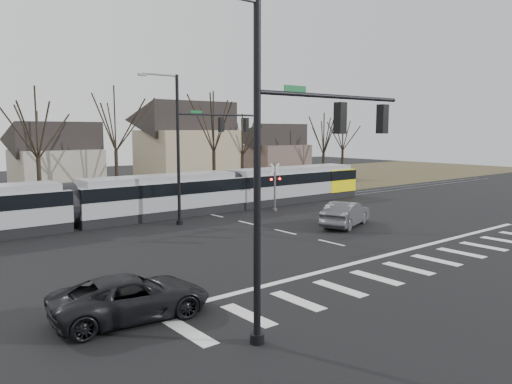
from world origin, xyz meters
TOP-DOWN VIEW (x-y plane):
  - ground at (0.00, 0.00)m, footprint 140.00×140.00m
  - grass_verge at (0.00, 32.00)m, footprint 140.00×28.00m
  - crosswalk at (0.00, -4.00)m, footprint 27.00×2.60m
  - stop_line at (0.00, -1.80)m, footprint 28.00×0.35m
  - lane_dashes at (0.00, 16.00)m, footprint 0.18×30.00m
  - rail_pair at (0.00, 15.80)m, footprint 90.00×1.52m
  - tram at (-3.76, 16.00)m, footprint 41.57×3.09m
  - sedan at (4.51, 4.88)m, footprint 5.29×6.36m
  - suv at (-14.11, -1.68)m, footprint 3.63×5.98m
  - signal_pole_near_left at (-10.41, -6.00)m, footprint 9.28×0.44m
  - signal_pole_far at (-2.41, 12.50)m, footprint 9.28×0.44m
  - rail_crossing_signal at (5.00, 12.79)m, footprint 1.08×0.36m
  - tree_row at (2.00, 26.00)m, footprint 59.20×7.20m
  - house_b at (-5.00, 36.00)m, footprint 8.64×7.56m
  - house_c at (9.00, 33.00)m, footprint 10.80×8.64m
  - house_d at (24.00, 35.00)m, footprint 8.64×7.56m

SIDE VIEW (x-z plane):
  - ground at x=0.00m, z-range 0.00..0.00m
  - grass_verge at x=0.00m, z-range 0.00..0.01m
  - crosswalk at x=0.00m, z-range 0.00..0.01m
  - stop_line at x=0.00m, z-range 0.00..0.01m
  - lane_dashes at x=0.00m, z-range 0.00..0.01m
  - rail_pair at x=0.00m, z-range 0.00..0.06m
  - suv at x=-14.11m, z-range 0.00..1.52m
  - sedan at x=4.51m, z-range 0.00..1.69m
  - tram at x=-3.76m, z-range 0.14..3.29m
  - rail_crossing_signal at x=5.00m, z-range -0.11..3.89m
  - house_b at x=-5.00m, z-range 0.14..7.79m
  - house_d at x=24.00m, z-range 0.14..7.79m
  - tree_row at x=2.00m, z-range 0.00..10.00m
  - house_c at x=9.00m, z-range 0.18..10.28m
  - signal_pole_near_left at x=-10.41m, z-range 0.60..10.80m
  - signal_pole_far at x=-2.41m, z-range 0.60..10.80m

